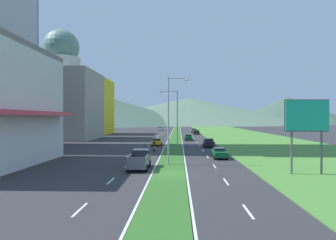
{
  "coord_description": "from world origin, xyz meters",
  "views": [
    {
      "loc": [
        0.93,
        -29.68,
        5.62
      ],
      "look_at": [
        -1.36,
        34.66,
        5.14
      ],
      "focal_mm": 31.94,
      "sensor_mm": 36.0,
      "label": 1
    }
  ],
  "objects_px": {
    "car_3": "(161,129)",
    "car_5": "(219,153)",
    "motorcycle_rider": "(154,147)",
    "street_lamp_near": "(170,115)",
    "car_2": "(188,137)",
    "car_0": "(157,142)",
    "car_6": "(209,143)",
    "street_lamp_mid": "(176,115)",
    "car_4": "(194,130)",
    "pickup_truck_0": "(140,160)",
    "billboard_roadside": "(307,119)",
    "car_1": "(196,132)"
  },
  "relations": [
    {
      "from": "car_3",
      "to": "car_5",
      "type": "distance_m",
      "value": 88.93
    },
    {
      "from": "car_5",
      "to": "motorcycle_rider",
      "type": "distance_m",
      "value": 12.62
    },
    {
      "from": "street_lamp_near",
      "to": "motorcycle_rider",
      "type": "height_order",
      "value": "street_lamp_near"
    },
    {
      "from": "car_2",
      "to": "car_5",
      "type": "height_order",
      "value": "car_2"
    },
    {
      "from": "street_lamp_near",
      "to": "car_3",
      "type": "relative_size",
      "value": 2.57
    },
    {
      "from": "car_2",
      "to": "car_0",
      "type": "bearing_deg",
      "value": -26.67
    },
    {
      "from": "street_lamp_near",
      "to": "car_6",
      "type": "distance_m",
      "value": 23.67
    },
    {
      "from": "street_lamp_mid",
      "to": "car_4",
      "type": "height_order",
      "value": "street_lamp_mid"
    },
    {
      "from": "car_4",
      "to": "car_6",
      "type": "distance_m",
      "value": 56.66
    },
    {
      "from": "pickup_truck_0",
      "to": "billboard_roadside",
      "type": "bearing_deg",
      "value": -99.64
    },
    {
      "from": "car_0",
      "to": "car_3",
      "type": "height_order",
      "value": "car_3"
    },
    {
      "from": "street_lamp_mid",
      "to": "car_4",
      "type": "xyz_separation_m",
      "value": [
        6.43,
        56.47,
        -5.46
      ]
    },
    {
      "from": "car_1",
      "to": "car_5",
      "type": "relative_size",
      "value": 0.87
    },
    {
      "from": "street_lamp_near",
      "to": "street_lamp_mid",
      "type": "relative_size",
      "value": 0.96
    },
    {
      "from": "car_3",
      "to": "motorcycle_rider",
      "type": "distance_m",
      "value": 79.96
    },
    {
      "from": "car_6",
      "to": "pickup_truck_0",
      "type": "distance_m",
      "value": 26.78
    },
    {
      "from": "street_lamp_mid",
      "to": "motorcycle_rider",
      "type": "relative_size",
      "value": 5.45
    },
    {
      "from": "motorcycle_rider",
      "to": "street_lamp_mid",
      "type": "bearing_deg",
      "value": -23.35
    },
    {
      "from": "car_1",
      "to": "motorcycle_rider",
      "type": "relative_size",
      "value": 2.03
    },
    {
      "from": "car_2",
      "to": "car_4",
      "type": "bearing_deg",
      "value": 175.15
    },
    {
      "from": "street_lamp_near",
      "to": "pickup_truck_0",
      "type": "relative_size",
      "value": 1.94
    },
    {
      "from": "street_lamp_near",
      "to": "car_2",
      "type": "bearing_deg",
      "value": 84.94
    },
    {
      "from": "billboard_roadside",
      "to": "car_0",
      "type": "relative_size",
      "value": 1.57
    },
    {
      "from": "billboard_roadside",
      "to": "car_5",
      "type": "height_order",
      "value": "billboard_roadside"
    },
    {
      "from": "billboard_roadside",
      "to": "motorcycle_rider",
      "type": "distance_m",
      "value": 26.36
    },
    {
      "from": "billboard_roadside",
      "to": "car_6",
      "type": "relative_size",
      "value": 1.62
    },
    {
      "from": "car_6",
      "to": "motorcycle_rider",
      "type": "relative_size",
      "value": 2.3
    },
    {
      "from": "billboard_roadside",
      "to": "pickup_truck_0",
      "type": "height_order",
      "value": "billboard_roadside"
    },
    {
      "from": "street_lamp_near",
      "to": "car_4",
      "type": "height_order",
      "value": "street_lamp_near"
    },
    {
      "from": "street_lamp_near",
      "to": "car_1",
      "type": "bearing_deg",
      "value": 83.89
    },
    {
      "from": "car_2",
      "to": "pickup_truck_0",
      "type": "distance_m",
      "value": 42.18
    },
    {
      "from": "car_3",
      "to": "street_lamp_mid",
      "type": "bearing_deg",
      "value": -174.23
    },
    {
      "from": "car_5",
      "to": "pickup_truck_0",
      "type": "xyz_separation_m",
      "value": [
        -9.97,
        -8.91,
        0.23
      ]
    },
    {
      "from": "car_2",
      "to": "car_4",
      "type": "xyz_separation_m",
      "value": [
        3.38,
        39.82,
        0.02
      ]
    },
    {
      "from": "pickup_truck_0",
      "to": "street_lamp_mid",
      "type": "bearing_deg",
      "value": -8.42
    },
    {
      "from": "street_lamp_near",
      "to": "motorcycle_rider",
      "type": "distance_m",
      "value": 15.45
    },
    {
      "from": "car_5",
      "to": "car_3",
      "type": "bearing_deg",
      "value": -171.25
    },
    {
      "from": "street_lamp_near",
      "to": "billboard_roadside",
      "type": "bearing_deg",
      "value": -22.27
    },
    {
      "from": "car_1",
      "to": "car_6",
      "type": "distance_m",
      "value": 43.52
    },
    {
      "from": "street_lamp_mid",
      "to": "car_6",
      "type": "bearing_deg",
      "value": -1.68
    },
    {
      "from": "billboard_roadside",
      "to": "car_6",
      "type": "distance_m",
      "value": 28.9
    },
    {
      "from": "car_1",
      "to": "pickup_truck_0",
      "type": "xyz_separation_m",
      "value": [
        -10.33,
        -68.32,
        0.22
      ]
    },
    {
      "from": "billboard_roadside",
      "to": "pickup_truck_0",
      "type": "bearing_deg",
      "value": 170.36
    },
    {
      "from": "billboard_roadside",
      "to": "car_0",
      "type": "distance_m",
      "value": 35.51
    },
    {
      "from": "street_lamp_near",
      "to": "car_0",
      "type": "bearing_deg",
      "value": 97.82
    },
    {
      "from": "car_5",
      "to": "car_6",
      "type": "relative_size",
      "value": 1.01
    },
    {
      "from": "car_2",
      "to": "motorcycle_rider",
      "type": "distance_m",
      "value": 25.56
    },
    {
      "from": "street_lamp_mid",
      "to": "car_4",
      "type": "relative_size",
      "value": 2.35
    },
    {
      "from": "car_2",
      "to": "car_5",
      "type": "bearing_deg",
      "value": 5.61
    },
    {
      "from": "car_4",
      "to": "car_5",
      "type": "height_order",
      "value": "car_4"
    }
  ]
}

